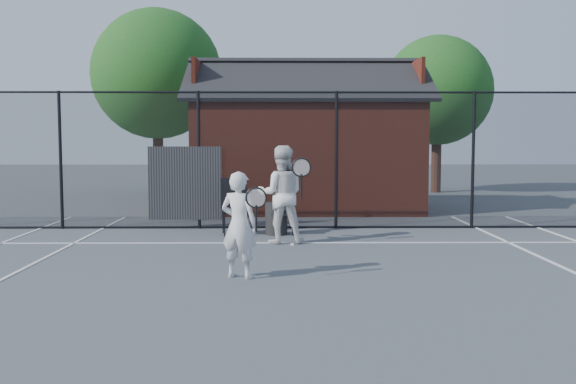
{
  "coord_description": "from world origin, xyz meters",
  "views": [
    {
      "loc": [
        -0.21,
        -8.99,
        1.97
      ],
      "look_at": [
        -0.09,
        1.44,
        1.1
      ],
      "focal_mm": 40.0,
      "sensor_mm": 36.0,
      "label": 1
    }
  ],
  "objects_px": {
    "player_back": "(281,194)",
    "chair_left": "(235,207)",
    "chair_right": "(284,211)",
    "waste_bin": "(276,218)",
    "clubhouse": "(306,152)",
    "player_front": "(239,225)"
  },
  "relations": [
    {
      "from": "player_back",
      "to": "chair_left",
      "type": "xyz_separation_m",
      "value": [
        -0.96,
        1.06,
        -0.36
      ]
    },
    {
      "from": "chair_right",
      "to": "waste_bin",
      "type": "bearing_deg",
      "value": -176.92
    },
    {
      "from": "player_back",
      "to": "clubhouse",
      "type": "bearing_deg",
      "value": 83.28
    },
    {
      "from": "chair_right",
      "to": "player_front",
      "type": "bearing_deg",
      "value": -95.85
    },
    {
      "from": "clubhouse",
      "to": "chair_right",
      "type": "bearing_deg",
      "value": -97.56
    },
    {
      "from": "chair_left",
      "to": "chair_right",
      "type": "bearing_deg",
      "value": -8.95
    },
    {
      "from": "clubhouse",
      "to": "chair_left",
      "type": "relative_size",
      "value": 5.76
    },
    {
      "from": "player_back",
      "to": "chair_right",
      "type": "relative_size",
      "value": 1.89
    },
    {
      "from": "player_front",
      "to": "chair_left",
      "type": "xyz_separation_m",
      "value": [
        -0.36,
        4.12,
        -0.19
      ]
    },
    {
      "from": "player_front",
      "to": "chair_right",
      "type": "bearing_deg",
      "value": 81.07
    },
    {
      "from": "chair_right",
      "to": "waste_bin",
      "type": "height_order",
      "value": "chair_right"
    },
    {
      "from": "player_back",
      "to": "chair_right",
      "type": "bearing_deg",
      "value": 87.13
    },
    {
      "from": "player_back",
      "to": "player_front",
      "type": "bearing_deg",
      "value": -101.0
    },
    {
      "from": "chair_right",
      "to": "waste_bin",
      "type": "relative_size",
      "value": 1.47
    },
    {
      "from": "clubhouse",
      "to": "player_front",
      "type": "bearing_deg",
      "value": -98.18
    },
    {
      "from": "clubhouse",
      "to": "waste_bin",
      "type": "bearing_deg",
      "value": -99.33
    },
    {
      "from": "player_back",
      "to": "chair_right",
      "type": "xyz_separation_m",
      "value": [
        0.05,
        1.06,
        -0.44
      ]
    },
    {
      "from": "chair_left",
      "to": "waste_bin",
      "type": "height_order",
      "value": "chair_left"
    },
    {
      "from": "clubhouse",
      "to": "waste_bin",
      "type": "xyz_separation_m",
      "value": [
        -0.81,
        -4.9,
        -1.28
      ]
    },
    {
      "from": "player_front",
      "to": "waste_bin",
      "type": "height_order",
      "value": "player_front"
    },
    {
      "from": "chair_left",
      "to": "chair_right",
      "type": "xyz_separation_m",
      "value": [
        1.01,
        0.0,
        -0.08
      ]
    },
    {
      "from": "chair_left",
      "to": "waste_bin",
      "type": "xyz_separation_m",
      "value": [
        0.85,
        0.0,
        -0.23
      ]
    }
  ]
}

